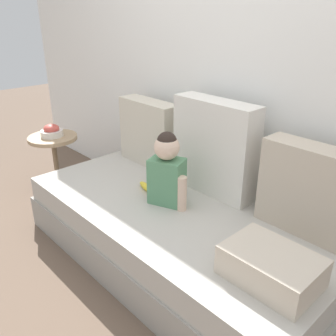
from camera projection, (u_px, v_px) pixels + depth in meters
name	position (u px, v px, depth m)	size (l,w,h in m)	color
ground_plane	(173.00, 261.00, 2.32)	(12.00, 12.00, 0.00)	brown
back_wall	(243.00, 63.00, 2.21)	(5.23, 0.10, 2.34)	white
couch	(173.00, 236.00, 2.24)	(2.03, 0.91, 0.39)	#9C978F
throw_pillow_left	(149.00, 133.00, 2.71)	(0.51, 0.16, 0.48)	beige
throw_pillow_center	(214.00, 147.00, 2.26)	(0.57, 0.16, 0.59)	silver
throw_pillow_right	(308.00, 190.00, 1.87)	(0.50, 0.16, 0.48)	#C1B29E
toddler	(167.00, 169.00, 2.15)	(0.31, 0.20, 0.45)	#568E66
banana	(146.00, 187.00, 2.38)	(0.17, 0.04, 0.04)	yellow
folded_blanket	(271.00, 267.00, 1.57)	(0.40, 0.28, 0.14)	beige
side_table	(54.00, 150.00, 3.02)	(0.39, 0.39, 0.52)	tan
fruit_bowl	(52.00, 131.00, 2.95)	(0.18, 0.18, 0.10)	silver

